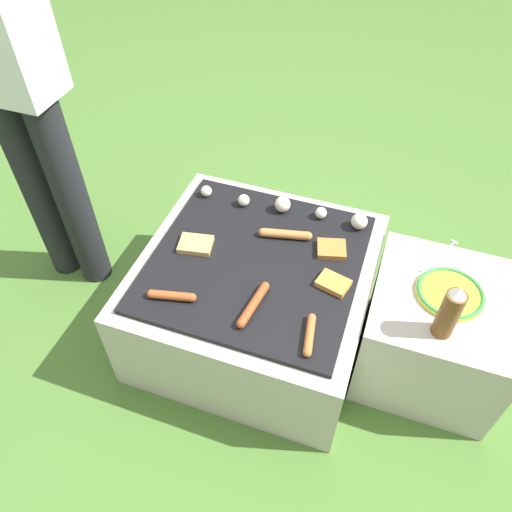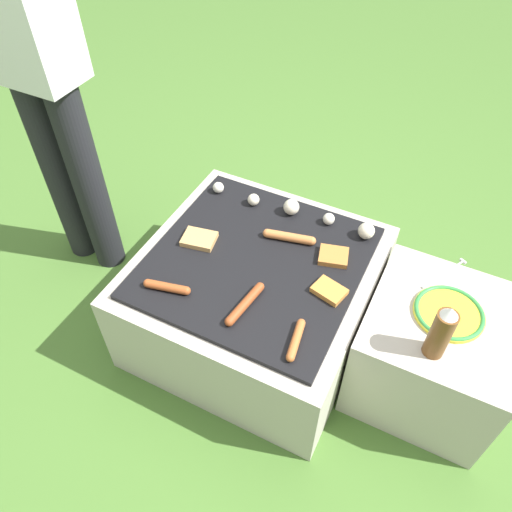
{
  "view_description": "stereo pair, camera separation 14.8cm",
  "coord_description": "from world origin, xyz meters",
  "px_view_note": "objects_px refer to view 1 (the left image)",
  "views": [
    {
      "loc": [
        0.38,
        -1.09,
        1.64
      ],
      "look_at": [
        0.0,
        0.0,
        0.41
      ],
      "focal_mm": 35.0,
      "sensor_mm": 36.0,
      "label": 1
    },
    {
      "loc": [
        0.52,
        -1.03,
        1.64
      ],
      "look_at": [
        0.0,
        0.0,
        0.41
      ],
      "focal_mm": 35.0,
      "sensor_mm": 36.0,
      "label": 2
    }
  ],
  "objects_px": {
    "sausage_front_center": "(253,304)",
    "plate_colorful": "(450,293)",
    "condiment_bottle": "(450,312)",
    "fork_utensil": "(440,254)"
  },
  "relations": [
    {
      "from": "sausage_front_center",
      "to": "plate_colorful",
      "type": "relative_size",
      "value": 0.89
    },
    {
      "from": "sausage_front_center",
      "to": "condiment_bottle",
      "type": "bearing_deg",
      "value": 10.14
    },
    {
      "from": "condiment_bottle",
      "to": "fork_utensil",
      "type": "height_order",
      "value": "condiment_bottle"
    },
    {
      "from": "sausage_front_center",
      "to": "condiment_bottle",
      "type": "xyz_separation_m",
      "value": [
        0.56,
        0.1,
        0.08
      ]
    },
    {
      "from": "sausage_front_center",
      "to": "plate_colorful",
      "type": "distance_m",
      "value": 0.63
    },
    {
      "from": "condiment_bottle",
      "to": "plate_colorful",
      "type": "bearing_deg",
      "value": 84.82
    },
    {
      "from": "sausage_front_center",
      "to": "condiment_bottle",
      "type": "height_order",
      "value": "condiment_bottle"
    },
    {
      "from": "fork_utensil",
      "to": "sausage_front_center",
      "type": "bearing_deg",
      "value": -141.42
    },
    {
      "from": "sausage_front_center",
      "to": "fork_utensil",
      "type": "bearing_deg",
      "value": 38.58
    },
    {
      "from": "plate_colorful",
      "to": "condiment_bottle",
      "type": "height_order",
      "value": "condiment_bottle"
    }
  ]
}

